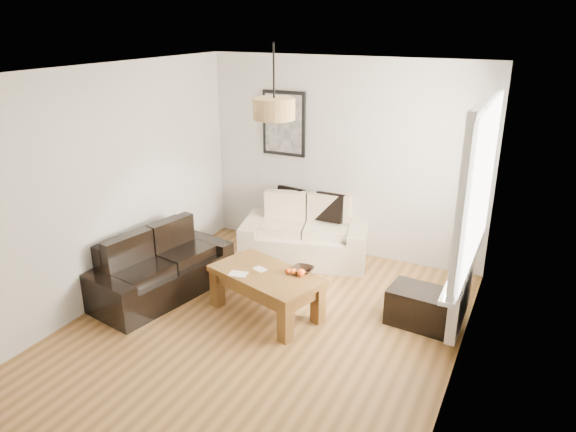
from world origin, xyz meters
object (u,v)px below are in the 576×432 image
at_px(sofa_leather, 160,265).
at_px(ottoman, 422,307).
at_px(loveseat_cream, 305,230).
at_px(coffee_table, 266,293).

xyz_separation_m(sofa_leather, ottoman, (2.88, 0.65, -0.16)).
xyz_separation_m(loveseat_cream, ottoman, (1.77, -0.96, -0.21)).
bearing_deg(sofa_leather, coffee_table, -73.55).
relative_size(coffee_table, ottoman, 1.76).
height_order(loveseat_cream, ottoman, loveseat_cream).
bearing_deg(ottoman, sofa_leather, -167.24).
relative_size(loveseat_cream, ottoman, 2.39).
bearing_deg(sofa_leather, ottoman, -66.45).
bearing_deg(ottoman, coffee_table, -161.55).
height_order(loveseat_cream, coffee_table, loveseat_cream).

